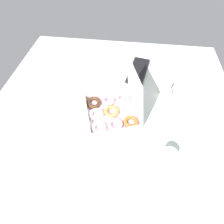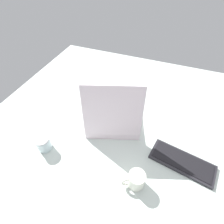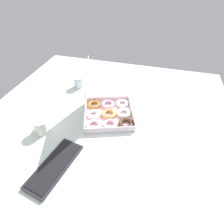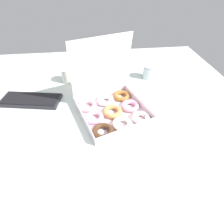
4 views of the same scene
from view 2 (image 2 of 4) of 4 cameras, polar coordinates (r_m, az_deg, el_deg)
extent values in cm
cube|color=silver|center=(121.48, 2.09, -3.41)|extent=(180.00, 180.00, 2.00)
cube|color=white|center=(121.88, 0.39, -2.29)|extent=(42.94, 42.94, 0.40)
cube|color=white|center=(120.90, 8.34, -1.68)|extent=(11.34, 32.11, 4.66)
cube|color=white|center=(121.43, -7.51, -1.28)|extent=(11.34, 32.11, 4.66)
cube|color=white|center=(131.84, 0.61, 3.88)|extent=(31.35, 11.08, 4.66)
cube|color=white|center=(109.45, 0.14, -7.96)|extent=(31.35, 11.08, 4.66)
cube|color=white|center=(96.21, 0.20, -0.20)|extent=(33.69, 15.96, 33.51)
torus|color=#492E1A|center=(128.75, 5.34, 1.79)|extent=(13.02, 13.02, 2.81)
torus|color=white|center=(128.28, 0.52, 1.83)|extent=(14.68, 14.68, 2.59)
torus|color=#F3DDD3|center=(128.96, -4.45, 1.95)|extent=(10.39, 10.39, 2.73)
torus|color=#E8A0BF|center=(121.11, 5.58, -1.87)|extent=(11.19, 11.19, 2.58)
torus|color=tan|center=(120.72, 0.51, -1.79)|extent=(13.32, 13.32, 2.88)
torus|color=#E8A4C0|center=(121.36, -4.85, -1.67)|extent=(14.70, 14.70, 2.68)
torus|color=#E5A7B3|center=(114.07, 5.78, -5.96)|extent=(14.82, 14.82, 2.61)
torus|color=white|center=(113.70, 0.16, -5.87)|extent=(14.13, 14.13, 2.71)
torus|color=#9C642B|center=(114.48, -5.41, -5.66)|extent=(13.39, 13.39, 2.67)
cube|color=black|center=(109.74, 21.88, -14.88)|extent=(37.13, 20.35, 1.80)
cube|color=black|center=(108.83, 22.04, -14.59)|extent=(33.95, 17.62, 0.40)
cylinder|color=white|center=(94.54, 7.96, -21.07)|extent=(8.48, 8.48, 9.68)
torus|color=white|center=(93.77, 5.09, -21.63)|extent=(6.75, 4.87, 6.95)
cylinder|color=black|center=(91.71, 8.17, -20.32)|extent=(7.47, 7.47, 0.58)
cylinder|color=silver|center=(112.11, -21.37, -9.68)|extent=(8.03, 8.03, 8.24)
cylinder|color=#B2B2B7|center=(108.56, -22.02, -8.29)|extent=(8.43, 8.43, 1.00)
cube|color=white|center=(147.16, -1.83, 7.76)|extent=(16.35, 14.38, 0.15)
camera|label=1|loc=(1.22, -48.61, 38.27)|focal=28.00mm
camera|label=3|loc=(1.20, 59.95, 24.35)|focal=28.00mm
camera|label=4|loc=(1.51, 16.24, 34.85)|focal=28.00mm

